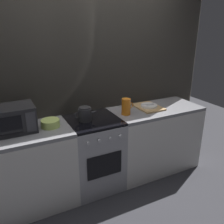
{
  "coord_description": "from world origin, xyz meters",
  "views": [
    {
      "loc": [
        -0.96,
        -2.38,
        1.94
      ],
      "look_at": [
        0.25,
        0.0,
        0.95
      ],
      "focal_mm": 38.04,
      "sensor_mm": 36.0,
      "label": 1
    }
  ],
  "objects_px": {
    "kettle": "(85,114)",
    "pitcher": "(126,107)",
    "microwave": "(11,119)",
    "mixing_bowl": "(50,123)",
    "stove_unit": "(94,153)",
    "dish_pile": "(148,106)"
  },
  "relations": [
    {
      "from": "kettle",
      "to": "pitcher",
      "type": "distance_m",
      "value": 0.52
    },
    {
      "from": "microwave",
      "to": "kettle",
      "type": "bearing_deg",
      "value": -5.2
    },
    {
      "from": "mixing_bowl",
      "to": "pitcher",
      "type": "bearing_deg",
      "value": -2.72
    },
    {
      "from": "stove_unit",
      "to": "kettle",
      "type": "height_order",
      "value": "kettle"
    },
    {
      "from": "stove_unit",
      "to": "mixing_bowl",
      "type": "relative_size",
      "value": 4.5
    },
    {
      "from": "microwave",
      "to": "stove_unit",
      "type": "bearing_deg",
      "value": -4.76
    },
    {
      "from": "stove_unit",
      "to": "microwave",
      "type": "xyz_separation_m",
      "value": [
        -0.87,
        0.07,
        0.59
      ]
    },
    {
      "from": "stove_unit",
      "to": "kettle",
      "type": "xyz_separation_m",
      "value": [
        -0.1,
        0.0,
        0.53
      ]
    },
    {
      "from": "microwave",
      "to": "mixing_bowl",
      "type": "distance_m",
      "value": 0.39
    },
    {
      "from": "pitcher",
      "to": "dish_pile",
      "type": "xyz_separation_m",
      "value": [
        0.39,
        0.08,
        -0.08
      ]
    },
    {
      "from": "mixing_bowl",
      "to": "pitcher",
      "type": "xyz_separation_m",
      "value": [
        0.92,
        -0.04,
        0.06
      ]
    },
    {
      "from": "microwave",
      "to": "kettle",
      "type": "xyz_separation_m",
      "value": [
        0.77,
        -0.07,
        -0.05
      ]
    },
    {
      "from": "microwave",
      "to": "mixing_bowl",
      "type": "relative_size",
      "value": 2.3
    },
    {
      "from": "microwave",
      "to": "mixing_bowl",
      "type": "xyz_separation_m",
      "value": [
        0.37,
        -0.06,
        -0.1
      ]
    },
    {
      "from": "mixing_bowl",
      "to": "pitcher",
      "type": "height_order",
      "value": "pitcher"
    },
    {
      "from": "kettle",
      "to": "dish_pile",
      "type": "relative_size",
      "value": 0.71
    },
    {
      "from": "pitcher",
      "to": "dish_pile",
      "type": "bearing_deg",
      "value": 11.28
    },
    {
      "from": "microwave",
      "to": "mixing_bowl",
      "type": "bearing_deg",
      "value": -8.82
    },
    {
      "from": "stove_unit",
      "to": "dish_pile",
      "type": "bearing_deg",
      "value": 3.38
    },
    {
      "from": "mixing_bowl",
      "to": "dish_pile",
      "type": "bearing_deg",
      "value": 1.48
    },
    {
      "from": "pitcher",
      "to": "mixing_bowl",
      "type": "bearing_deg",
      "value": 177.28
    },
    {
      "from": "mixing_bowl",
      "to": "kettle",
      "type": "bearing_deg",
      "value": -1.74
    }
  ]
}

